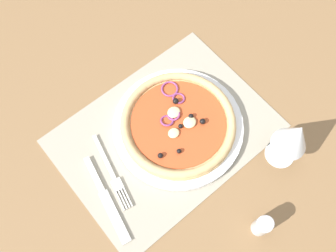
# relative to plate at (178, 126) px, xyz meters

# --- Properties ---
(ground_plane) EXTENTS (1.90, 1.40, 0.02)m
(ground_plane) POSITION_rel_plate_xyz_m (0.03, -0.01, -0.02)
(ground_plane) COLOR olive
(placemat) EXTENTS (0.46, 0.34, 0.00)m
(placemat) POSITION_rel_plate_xyz_m (0.03, -0.01, -0.01)
(placemat) COLOR #A39984
(placemat) RESTS_ON ground_plane
(plate) EXTENTS (0.29, 0.29, 0.01)m
(plate) POSITION_rel_plate_xyz_m (0.00, 0.00, 0.00)
(plate) COLOR white
(plate) RESTS_ON placemat
(pizza) EXTENTS (0.25, 0.25, 0.03)m
(pizza) POSITION_rel_plate_xyz_m (-0.00, -0.00, 0.02)
(pizza) COLOR tan
(pizza) RESTS_ON plate
(fork) EXTENTS (0.05, 0.18, 0.00)m
(fork) POSITION_rel_plate_xyz_m (0.18, -0.01, -0.01)
(fork) COLOR silver
(fork) RESTS_ON placemat
(knife) EXTENTS (0.05, 0.20, 0.01)m
(knife) POSITION_rel_plate_xyz_m (0.22, 0.03, -0.00)
(knife) COLOR silver
(knife) RESTS_ON placemat
(wine_glass) EXTENTS (0.07, 0.07, 0.15)m
(wine_glass) POSITION_rel_plate_xyz_m (-0.13, 0.19, 0.09)
(wine_glass) COLOR silver
(wine_glass) RESTS_ON ground_plane
(pepper_shaker) EXTENTS (0.03, 0.03, 0.07)m
(pepper_shaker) POSITION_rel_plate_xyz_m (0.02, 0.27, 0.02)
(pepper_shaker) COLOR silver
(pepper_shaker) RESTS_ON ground_plane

